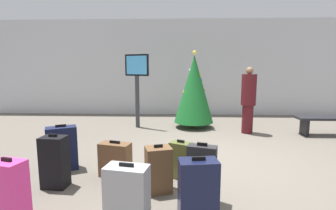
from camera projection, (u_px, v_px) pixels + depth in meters
ground_plane at (213, 161)px, 4.72m from camera, size 16.00×16.00×0.00m
back_wall at (196, 68)px, 9.24m from camera, size 16.00×0.20×3.44m
holiday_tree at (194, 89)px, 7.20m from camera, size 1.12×1.12×2.20m
flight_info_kiosk at (137, 78)px, 7.18m from camera, size 0.71×0.40×2.10m
waiting_bench at (329, 121)px, 6.44m from camera, size 1.60×0.44×0.48m
traveller_0 at (248, 99)px, 6.60m from camera, size 0.52×0.52×1.74m
suitcase_0 at (115, 160)px, 4.02m from camera, size 0.53×0.35×0.58m
suitcase_1 at (55, 162)px, 3.64m from camera, size 0.36×0.28×0.79m
suitcase_2 at (62, 148)px, 4.25m from camera, size 0.54×0.43×0.78m
suitcase_3 at (181, 160)px, 3.96m from camera, size 0.38×0.33×0.61m
suitcase_4 at (202, 174)px, 3.24m from camera, size 0.40×0.26×0.78m
suitcase_5 at (198, 194)px, 2.70m from camera, size 0.44×0.30×0.80m
suitcase_6 at (158, 169)px, 3.51m from camera, size 0.41×0.36×0.68m
suitcase_7 at (127, 191)px, 2.94m from camera, size 0.54×0.36×0.64m
suitcase_8 at (10, 196)px, 2.65m from camera, size 0.38×0.31×0.81m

